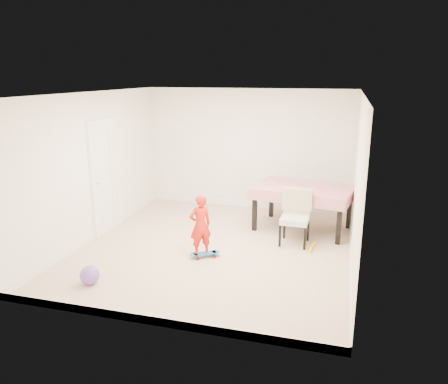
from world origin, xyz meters
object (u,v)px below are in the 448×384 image
(skateboard, at_px, (205,255))
(dining_chair, at_px, (295,218))
(balloon, at_px, (90,275))
(dining_table, at_px, (302,208))
(child, at_px, (200,227))

(skateboard, bearing_deg, dining_chair, 3.38)
(dining_chair, height_order, balloon, dining_chair)
(dining_table, xyz_separation_m, child, (-1.45, -1.78, 0.09))
(child, xyz_separation_m, balloon, (-1.21, -1.33, -0.37))
(dining_table, bearing_deg, skateboard, -117.22)
(dining_table, relative_size, child, 1.74)
(child, relative_size, balloon, 3.65)
(dining_table, xyz_separation_m, balloon, (-2.66, -3.11, -0.28))
(dining_table, distance_m, child, 2.29)
(dining_table, height_order, child, child)
(skateboard, distance_m, child, 0.48)
(dining_table, height_order, balloon, dining_table)
(balloon, bearing_deg, child, 47.69)
(dining_table, distance_m, balloon, 4.10)
(dining_chair, distance_m, balloon, 3.51)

